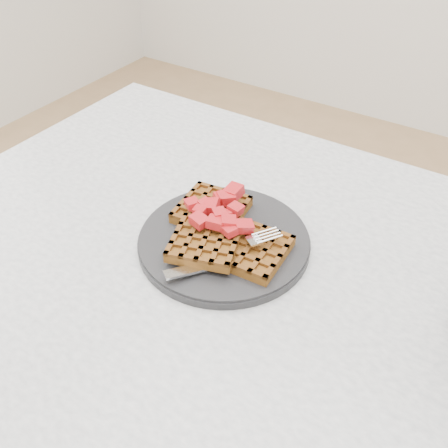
# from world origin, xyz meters

# --- Properties ---
(table) EXTENTS (1.20, 0.80, 0.75)m
(table) POSITION_xyz_m (0.00, 0.00, 0.64)
(table) COLOR white
(table) RESTS_ON ground
(plate) EXTENTS (0.25, 0.25, 0.02)m
(plate) POSITION_xyz_m (-0.11, 0.04, 0.76)
(plate) COLOR black
(plate) RESTS_ON table
(waffles) EXTENTS (0.20, 0.19, 0.03)m
(waffles) POSITION_xyz_m (-0.11, 0.03, 0.78)
(waffles) COLOR brown
(waffles) RESTS_ON plate
(strawberry_pile) EXTENTS (0.15, 0.15, 0.02)m
(strawberry_pile) POSITION_xyz_m (-0.11, 0.04, 0.80)
(strawberry_pile) COLOR #A50C14
(strawberry_pile) RESTS_ON waffles
(fork) EXTENTS (0.12, 0.16, 0.02)m
(fork) POSITION_xyz_m (-0.07, -0.00, 0.77)
(fork) COLOR silver
(fork) RESTS_ON plate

